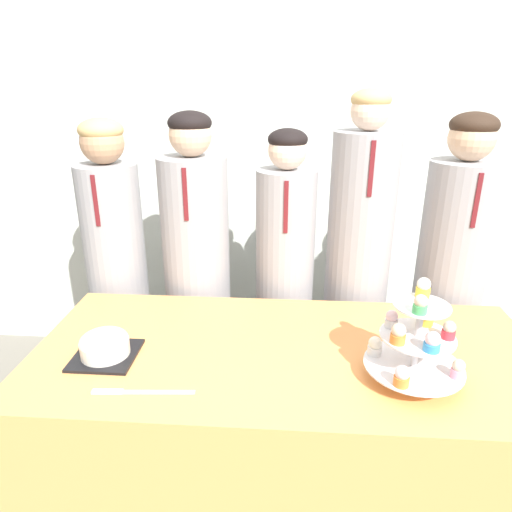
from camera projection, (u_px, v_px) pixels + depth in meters
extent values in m
cube|color=silver|center=(291.00, 135.00, 2.55)|extent=(9.00, 0.06, 2.70)
cube|color=#EF9951|center=(284.00, 435.00, 1.72)|extent=(1.76, 0.79, 0.75)
cube|color=black|center=(106.00, 355.00, 1.55)|extent=(0.21, 0.21, 0.01)
cylinder|color=silver|center=(105.00, 347.00, 1.54)|extent=(0.16, 0.16, 0.05)
ellipsoid|color=silver|center=(104.00, 340.00, 1.53)|extent=(0.16, 0.16, 0.06)
cube|color=silver|center=(159.00, 392.00, 1.37)|extent=(0.22, 0.03, 0.00)
cube|color=#B2B2B7|center=(107.00, 392.00, 1.37)|extent=(0.09, 0.03, 0.01)
cylinder|color=silver|center=(416.00, 343.00, 1.38)|extent=(0.02, 0.02, 0.26)
cylinder|color=silver|center=(413.00, 366.00, 1.41)|extent=(0.30, 0.30, 0.01)
cylinder|color=silver|center=(417.00, 336.00, 1.38)|extent=(0.22, 0.22, 0.01)
cylinder|color=silver|center=(422.00, 306.00, 1.34)|extent=(0.17, 0.17, 0.01)
cylinder|color=orange|center=(401.00, 381.00, 1.31)|extent=(0.04, 0.04, 0.03)
sphere|color=silver|center=(402.00, 373.00, 1.30)|extent=(0.04, 0.04, 0.04)
cylinder|color=pink|center=(457.00, 373.00, 1.35)|extent=(0.04, 0.04, 0.03)
sphere|color=beige|center=(459.00, 366.00, 1.34)|extent=(0.04, 0.04, 0.04)
cylinder|color=#E5333D|center=(425.00, 343.00, 1.50)|extent=(0.04, 0.04, 0.03)
sphere|color=#F4E5C6|center=(426.00, 335.00, 1.49)|extent=(0.04, 0.04, 0.04)
cylinder|color=white|center=(374.00, 350.00, 1.46)|extent=(0.04, 0.04, 0.03)
sphere|color=white|center=(375.00, 343.00, 1.45)|extent=(0.04, 0.04, 0.04)
cylinder|color=#E5333D|center=(448.00, 334.00, 1.36)|extent=(0.04, 0.04, 0.03)
sphere|color=beige|center=(449.00, 327.00, 1.35)|extent=(0.04, 0.04, 0.04)
cylinder|color=yellow|center=(426.00, 321.00, 1.43)|extent=(0.05, 0.05, 0.03)
sphere|color=silver|center=(427.00, 313.00, 1.42)|extent=(0.04, 0.04, 0.04)
cylinder|color=white|center=(391.00, 323.00, 1.42)|extent=(0.04, 0.04, 0.03)
sphere|color=silver|center=(392.00, 316.00, 1.41)|extent=(0.04, 0.04, 0.04)
cylinder|color=orange|center=(398.00, 338.00, 1.33)|extent=(0.04, 0.04, 0.03)
sphere|color=beige|center=(399.00, 330.00, 1.32)|extent=(0.04, 0.04, 0.04)
cylinder|color=#3893DB|center=(432.00, 347.00, 1.29)|extent=(0.05, 0.05, 0.02)
sphere|color=silver|center=(433.00, 339.00, 1.28)|extent=(0.04, 0.04, 0.04)
cylinder|color=#4CB766|center=(420.00, 309.00, 1.29)|extent=(0.04, 0.04, 0.03)
sphere|color=beige|center=(421.00, 301.00, 1.28)|extent=(0.04, 0.04, 0.04)
cylinder|color=yellow|center=(423.00, 292.00, 1.38)|extent=(0.04, 0.04, 0.03)
sphere|color=white|center=(424.00, 284.00, 1.37)|extent=(0.04, 0.04, 0.04)
cylinder|color=#939399|center=(120.00, 296.00, 2.23)|extent=(0.28, 0.28, 1.29)
sphere|color=tan|center=(102.00, 142.00, 1.97)|extent=(0.19, 0.19, 0.19)
ellipsoid|color=tan|center=(101.00, 130.00, 1.95)|extent=(0.19, 0.19, 0.10)
cube|color=maroon|center=(95.00, 201.00, 1.92)|extent=(0.02, 0.01, 0.22)
cylinder|color=#939399|center=(198.00, 295.00, 2.20)|extent=(0.31, 0.31, 1.32)
sphere|color=#D6AD89|center=(190.00, 135.00, 1.93)|extent=(0.18, 0.18, 0.18)
ellipsoid|color=black|center=(190.00, 123.00, 1.92)|extent=(0.19, 0.19, 0.10)
cube|color=maroon|center=(185.00, 195.00, 1.87)|extent=(0.02, 0.01, 0.22)
cylinder|color=#939399|center=(284.00, 303.00, 2.18)|extent=(0.27, 0.27, 1.27)
sphere|color=beige|center=(288.00, 150.00, 1.93)|extent=(0.17, 0.17, 0.17)
ellipsoid|color=black|center=(288.00, 139.00, 1.91)|extent=(0.17, 0.17, 0.09)
cube|color=maroon|center=(286.00, 207.00, 1.88)|extent=(0.02, 0.01, 0.22)
cylinder|color=#939399|center=(355.00, 290.00, 2.13)|extent=(0.29, 0.29, 1.44)
sphere|color=beige|center=(370.00, 111.00, 1.85)|extent=(0.16, 0.16, 0.16)
ellipsoid|color=tan|center=(371.00, 99.00, 1.83)|extent=(0.16, 0.16, 0.09)
cube|color=maroon|center=(372.00, 169.00, 1.79)|extent=(0.02, 0.01, 0.22)
cylinder|color=#939399|center=(445.00, 304.00, 2.12)|extent=(0.30, 0.30, 1.32)
sphere|color=#D6AD89|center=(472.00, 138.00, 1.86)|extent=(0.19, 0.19, 0.19)
ellipsoid|color=#332319|center=(474.00, 125.00, 1.84)|extent=(0.19, 0.19, 0.10)
cube|color=maroon|center=(477.00, 201.00, 1.79)|extent=(0.02, 0.01, 0.22)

